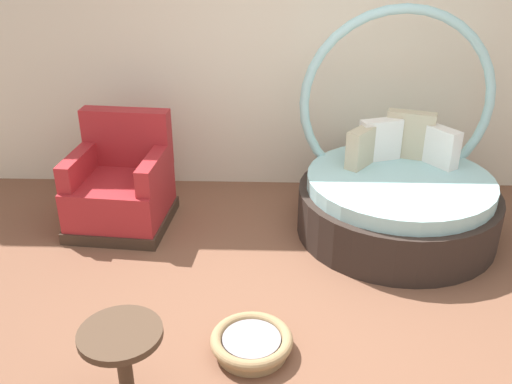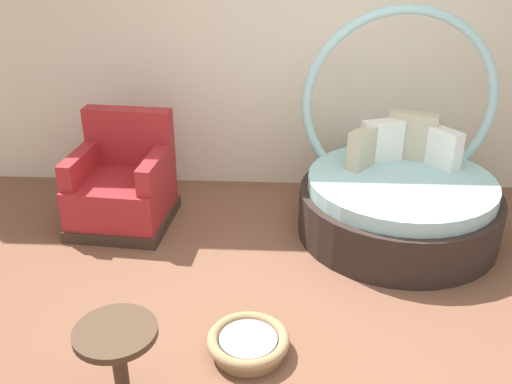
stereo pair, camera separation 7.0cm
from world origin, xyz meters
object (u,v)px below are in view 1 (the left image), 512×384
Objects in this scene: red_armchair at (122,188)px; pet_basket at (252,343)px; side_table at (122,345)px; round_daybed at (397,190)px.

pet_basket is (1.17, -1.61, -0.26)m from red_armchair.
side_table is at bearing -75.89° from red_armchair.
red_armchair is at bearing 104.11° from side_table.
side_table is at bearing -131.82° from round_daybed.
pet_basket is 0.87m from side_table.
round_daybed is 1.97m from pet_basket.
red_armchair is at bearing 179.12° from round_daybed.
round_daybed is 1.92× the size of red_armchair.
round_daybed is 3.47× the size of side_table.
pet_basket is (-1.15, -1.58, -0.29)m from round_daybed.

